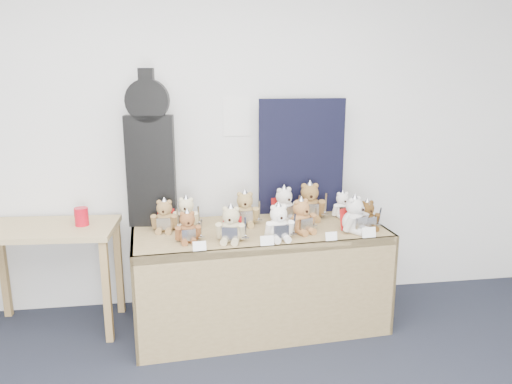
{
  "coord_description": "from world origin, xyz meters",
  "views": [
    {
      "loc": [
        -0.01,
        -1.33,
        1.85
      ],
      "look_at": [
        0.48,
        1.91,
        1.04
      ],
      "focal_mm": 35.0,
      "sensor_mm": 36.0,
      "label": 1
    }
  ],
  "objects": [
    {
      "name": "entry_card_b",
      "position": [
        0.51,
        1.65,
        0.78
      ],
      "size": [
        0.09,
        0.03,
        0.06
      ],
      "primitive_type": "cube",
      "rotation": [
        -0.24,
        0.0,
        0.07
      ],
      "color": "white",
      "rests_on": "display_table"
    },
    {
      "name": "teddy_back_far_left",
      "position": [
        -0.14,
        2.06,
        0.84
      ],
      "size": [
        0.21,
        0.18,
        0.26
      ],
      "rotation": [
        0.0,
        0.0,
        -0.12
      ],
      "color": "olive",
      "rests_on": "display_table"
    },
    {
      "name": "side_table",
      "position": [
        -0.96,
        2.17,
        0.65
      ],
      "size": [
        0.97,
        0.58,
        0.78
      ],
      "rotation": [
        0.0,
        0.0,
        -0.07
      ],
      "color": "tan",
      "rests_on": "floor"
    },
    {
      "name": "teddy_front_centre",
      "position": [
        0.61,
        1.77,
        0.85
      ],
      "size": [
        0.22,
        0.19,
        0.27
      ],
      "rotation": [
        0.0,
        0.0,
        0.1
      ],
      "color": "white",
      "rests_on": "display_table"
    },
    {
      "name": "teddy_front_far_right",
      "position": [
        1.16,
        1.84,
        0.86
      ],
      "size": [
        0.24,
        0.23,
        0.29
      ],
      "rotation": [
        0.0,
        0.0,
        0.58
      ],
      "color": "silver",
      "rests_on": "display_table"
    },
    {
      "name": "teddy_back_centre_left",
      "position": [
        0.43,
        2.12,
        0.85
      ],
      "size": [
        0.23,
        0.19,
        0.28
      ],
      "rotation": [
        0.0,
        0.0,
        -0.08
      ],
      "color": "#9D824E",
      "rests_on": "display_table"
    },
    {
      "name": "navy_board",
      "position": [
        0.9,
        2.37,
        1.19
      ],
      "size": [
        0.67,
        0.03,
        0.89
      ],
      "primitive_type": "cube",
      "rotation": [
        0.0,
        0.0,
        -0.01
      ],
      "color": "black",
      "rests_on": "display_table"
    },
    {
      "name": "display_table",
      "position": [
        0.53,
        1.93,
        0.58
      ],
      "size": [
        1.83,
        0.87,
        0.74
      ],
      "rotation": [
        0.0,
        0.0,
        0.07
      ],
      "color": "olive",
      "rests_on": "floor"
    },
    {
      "name": "teddy_back_right",
      "position": [
        0.93,
        2.19,
        0.87
      ],
      "size": [
        0.26,
        0.22,
        0.32
      ],
      "rotation": [
        0.0,
        0.0,
        -0.1
      ],
      "color": "olive",
      "rests_on": "display_table"
    },
    {
      "name": "red_cup",
      "position": [
        -0.72,
        2.16,
        0.84
      ],
      "size": [
        0.1,
        0.1,
        0.13
      ],
      "primitive_type": "cylinder",
      "color": "red",
      "rests_on": "side_table"
    },
    {
      "name": "teddy_back_end",
      "position": [
        1.19,
        2.19,
        0.83
      ],
      "size": [
        0.19,
        0.15,
        0.23
      ],
      "rotation": [
        0.0,
        0.0,
        0.07
      ],
      "color": "white",
      "rests_on": "display_table"
    },
    {
      "name": "teddy_front_left",
      "position": [
        0.29,
        1.78,
        0.85
      ],
      "size": [
        0.22,
        0.2,
        0.27
      ],
      "rotation": [
        0.0,
        0.0,
        -0.24
      ],
      "color": "tan",
      "rests_on": "display_table"
    },
    {
      "name": "teddy_front_far_left",
      "position": [
        0.01,
        1.81,
        0.84
      ],
      "size": [
        0.2,
        0.16,
        0.24
      ],
      "rotation": [
        0.0,
        0.0,
        0.1
      ],
      "color": "brown",
      "rests_on": "display_table"
    },
    {
      "name": "teddy_back_left",
      "position": [
        0.01,
        2.12,
        0.84
      ],
      "size": [
        0.21,
        0.18,
        0.25
      ],
      "rotation": [
        0.0,
        0.0,
        -0.18
      ],
      "color": "beige",
      "rests_on": "display_table"
    },
    {
      "name": "guitar_case",
      "position": [
        -0.23,
        2.21,
        1.29
      ],
      "size": [
        0.35,
        0.13,
        1.11
      ],
      "rotation": [
        0.0,
        0.0,
        -0.11
      ],
      "color": "black",
      "rests_on": "display_table"
    },
    {
      "name": "entry_card_c",
      "position": [
        0.95,
        1.68,
        0.77
      ],
      "size": [
        0.08,
        0.02,
        0.06
      ],
      "primitive_type": "cube",
      "rotation": [
        -0.24,
        0.0,
        0.07
      ],
      "color": "white",
      "rests_on": "display_table"
    },
    {
      "name": "teddy_front_end",
      "position": [
        1.27,
        1.89,
        0.84
      ],
      "size": [
        0.2,
        0.17,
        0.24
      ],
      "rotation": [
        0.0,
        0.0,
        0.17
      ],
      "color": "#51371B",
      "rests_on": "display_table"
    },
    {
      "name": "room_shell",
      "position": [
        0.42,
        2.49,
        1.49
      ],
      "size": [
        6.0,
        6.0,
        6.0
      ],
      "color": "white",
      "rests_on": "floor"
    },
    {
      "name": "teddy_front_right",
      "position": [
        0.79,
        1.89,
        0.85
      ],
      "size": [
        0.22,
        0.21,
        0.27
      ],
      "rotation": [
        0.0,
        0.0,
        0.41
      ],
      "color": "#A16C3D",
      "rests_on": "display_table"
    },
    {
      "name": "teddy_back_centre_right",
      "position": [
        0.74,
        2.18,
        0.86
      ],
      "size": [
        0.24,
        0.22,
        0.29
      ],
      "rotation": [
        0.0,
        0.0,
        0.34
      ],
      "color": "white",
      "rests_on": "display_table"
    },
    {
      "name": "entry_card_a",
      "position": [
        0.08,
        1.62,
        0.78
      ],
      "size": [
        0.08,
        0.02,
        0.06
      ],
      "primitive_type": "cube",
      "rotation": [
        -0.24,
        0.0,
        0.07
      ],
      "color": "white",
      "rests_on": "display_table"
    },
    {
      "name": "entry_card_d",
      "position": [
        1.22,
        1.7,
        0.78
      ],
      "size": [
        0.1,
        0.03,
        0.07
      ],
      "primitive_type": "cube",
      "rotation": [
        -0.24,
        0.0,
        0.07
      ],
      "color": "white",
      "rests_on": "display_table"
    }
  ]
}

